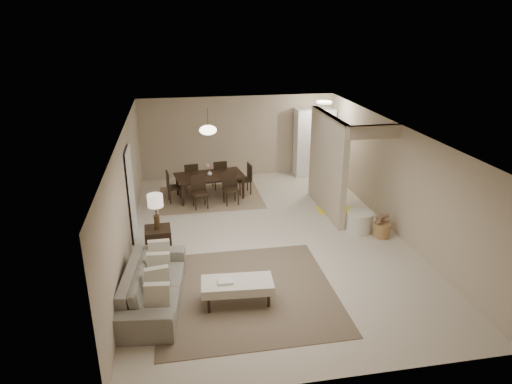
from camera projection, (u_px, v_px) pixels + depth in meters
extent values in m
plane|color=beige|center=(266.00, 237.00, 10.46)|extent=(9.00, 9.00, 0.00)
plane|color=white|center=(267.00, 130.00, 9.56)|extent=(9.00, 9.00, 0.00)
plane|color=#B8A88B|center=(238.00, 137.00, 14.15)|extent=(6.00, 0.00, 6.00)
plane|color=#B8A88B|center=(126.00, 194.00, 9.51)|extent=(0.00, 9.00, 9.00)
plane|color=#B8A88B|center=(394.00, 178.00, 10.51)|extent=(0.00, 9.00, 9.00)
cube|color=#B8A88B|center=(327.00, 164.00, 11.46)|extent=(0.15, 2.50, 2.50)
cube|color=black|center=(131.00, 194.00, 10.15)|extent=(0.04, 0.90, 2.04)
cube|color=white|center=(314.00, 142.00, 14.29)|extent=(1.20, 0.55, 2.10)
cylinder|color=white|center=(324.00, 102.00, 12.90)|extent=(0.44, 0.44, 0.05)
cube|color=brown|center=(246.00, 292.00, 8.32)|extent=(3.20, 3.20, 0.01)
imported|color=slate|center=(153.00, 285.00, 7.93)|extent=(2.46, 1.19, 0.69)
cube|color=silver|center=(237.00, 285.00, 7.89)|extent=(1.28, 0.65, 0.17)
cylinder|color=black|center=(209.00, 306.00, 7.69)|extent=(0.05, 0.05, 0.28)
cylinder|color=black|center=(269.00, 300.00, 7.86)|extent=(0.05, 0.05, 0.28)
cylinder|color=black|center=(207.00, 293.00, 8.07)|extent=(0.05, 0.05, 0.28)
cylinder|color=black|center=(264.00, 287.00, 8.24)|extent=(0.05, 0.05, 0.28)
cube|color=black|center=(159.00, 241.00, 9.60)|extent=(0.56, 0.56, 0.59)
cylinder|color=#4B3720|center=(157.00, 222.00, 9.44)|extent=(0.12, 0.12, 0.30)
cylinder|color=#4B3720|center=(156.00, 210.00, 9.34)|extent=(0.03, 0.03, 0.26)
cylinder|color=#F6DFC3|center=(155.00, 201.00, 9.27)|extent=(0.32, 0.32, 0.26)
cylinder|color=silver|center=(360.00, 222.00, 10.64)|extent=(0.61, 0.61, 0.47)
cylinder|color=olive|center=(382.00, 230.00, 10.41)|extent=(0.43, 0.43, 0.32)
cube|color=#8D7757|center=(211.00, 197.00, 12.73)|extent=(2.80, 2.10, 0.01)
imported|color=black|center=(210.00, 187.00, 12.62)|extent=(1.98, 1.29, 0.65)
imported|color=white|center=(210.00, 173.00, 12.48)|extent=(0.16, 0.16, 0.13)
cube|color=yellow|center=(334.00, 210.00, 11.90)|extent=(0.91, 0.61, 0.01)
cylinder|color=#4B3720|center=(208.00, 118.00, 11.93)|extent=(0.02, 0.02, 0.50)
ellipsoid|color=#FFEAC6|center=(208.00, 130.00, 12.05)|extent=(0.46, 0.46, 0.25)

